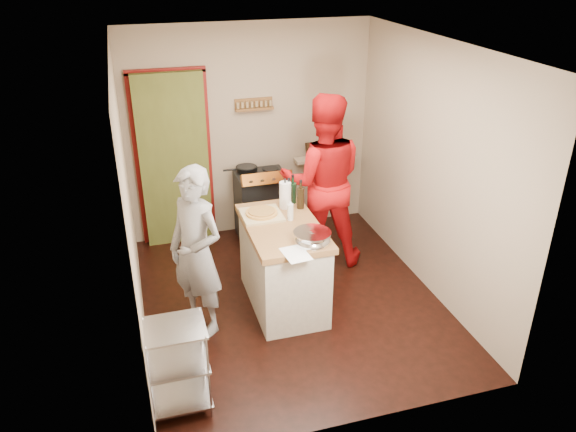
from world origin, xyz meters
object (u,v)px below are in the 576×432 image
object	(u,v)px
island	(283,263)
person_stripe	(196,253)
person_red	(322,181)
wire_shelving	(177,364)
stove	(262,206)

from	to	relation	value
island	person_stripe	world-z (taller)	person_stripe
island	person_red	bearing A→B (deg)	48.44
wire_shelving	island	xyz separation A→B (m)	(1.19, 1.17, 0.04)
person_red	stove	bearing A→B (deg)	-38.17
person_stripe	wire_shelving	bearing A→B (deg)	-55.57
person_stripe	stove	bearing A→B (deg)	110.00
person_stripe	person_red	xyz separation A→B (m)	(1.55, 0.92, 0.16)
wire_shelving	person_stripe	world-z (taller)	person_stripe
island	person_stripe	distance (m)	0.96
wire_shelving	person_red	world-z (taller)	person_red
stove	wire_shelving	xyz separation A→B (m)	(-1.33, -2.62, -0.01)
stove	person_stripe	xyz separation A→B (m)	(-1.01, -1.62, 0.38)
wire_shelving	person_red	xyz separation A→B (m)	(1.86, 1.93, 0.55)
person_stripe	person_red	size ratio (longest dim) A/B	0.84
person_stripe	person_red	world-z (taller)	person_red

